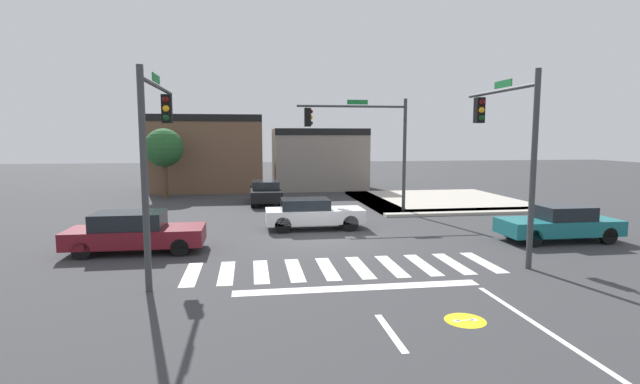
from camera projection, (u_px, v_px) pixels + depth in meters
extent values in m
plane|color=#353538|center=(322.00, 238.00, 19.30)|extent=(120.00, 120.00, 0.00)
cube|color=silver|center=(192.00, 274.00, 14.20)|extent=(0.45, 2.58, 0.01)
cube|color=silver|center=(227.00, 273.00, 14.35)|extent=(0.45, 2.58, 0.01)
cube|color=silver|center=(261.00, 271.00, 14.50)|extent=(0.45, 2.58, 0.01)
cube|color=silver|center=(295.00, 270.00, 14.65)|extent=(0.45, 2.58, 0.01)
cube|color=silver|center=(328.00, 269.00, 14.80)|extent=(0.45, 2.58, 0.01)
cube|color=silver|center=(360.00, 267.00, 14.95)|extent=(0.45, 2.58, 0.01)
cube|color=silver|center=(392.00, 266.00, 15.11)|extent=(0.45, 2.58, 0.01)
cube|color=silver|center=(423.00, 265.00, 15.26)|extent=(0.45, 2.58, 0.01)
cube|color=silver|center=(453.00, 263.00, 15.41)|extent=(0.45, 2.58, 0.01)
cube|color=silver|center=(483.00, 262.00, 15.56)|extent=(0.45, 2.58, 0.01)
cube|color=white|center=(358.00, 288.00, 12.91)|extent=(6.80, 0.50, 0.01)
cube|color=white|center=(391.00, 332.00, 9.97)|extent=(0.16, 2.00, 0.01)
cylinder|color=yellow|center=(465.00, 320.00, 10.61)|extent=(0.92, 0.92, 0.01)
cylinder|color=white|center=(456.00, 321.00, 10.58)|extent=(0.15, 0.15, 0.00)
cylinder|color=white|center=(474.00, 320.00, 10.64)|extent=(0.15, 0.15, 0.00)
cube|color=white|center=(465.00, 320.00, 10.61)|extent=(0.42, 0.04, 0.00)
cube|color=#B2AA9E|center=(471.00, 211.00, 25.72)|extent=(10.00, 1.60, 0.15)
cube|color=#B2AA9E|center=(373.00, 201.00, 29.82)|extent=(1.60, 10.00, 0.15)
cube|color=#B2AA9E|center=(437.00, 200.00, 30.43)|extent=(10.00, 10.00, 0.15)
cube|color=brown|center=(209.00, 153.00, 36.54)|extent=(8.05, 5.53, 5.72)
cube|color=black|center=(205.00, 118.00, 33.71)|extent=(8.05, 0.50, 0.50)
cube|color=gray|center=(318.00, 159.00, 38.03)|extent=(7.12, 5.92, 4.74)
cube|color=black|center=(323.00, 132.00, 35.07)|extent=(7.12, 0.50, 0.50)
cylinder|color=#383A3D|center=(404.00, 157.00, 25.33)|extent=(0.18, 0.18, 6.11)
cylinder|color=#383A3D|center=(352.00, 106.00, 24.60)|extent=(5.77, 0.12, 0.12)
cube|color=black|center=(308.00, 117.00, 24.33)|extent=(0.32, 0.32, 0.95)
sphere|color=#470A0A|center=(311.00, 111.00, 24.32)|extent=(0.22, 0.22, 0.22)
sphere|color=orange|center=(311.00, 117.00, 24.35)|extent=(0.22, 0.22, 0.22)
sphere|color=#0C3814|center=(311.00, 123.00, 24.39)|extent=(0.22, 0.22, 0.22)
cube|color=#197233|center=(357.00, 102.00, 24.62)|extent=(1.10, 0.03, 0.24)
cylinder|color=#383A3D|center=(145.00, 181.00, 12.31)|extent=(0.18, 0.18, 5.92)
cylinder|color=#383A3D|center=(158.00, 87.00, 14.33)|extent=(0.12, 4.74, 0.12)
cube|color=black|center=(167.00, 109.00, 15.85)|extent=(0.32, 0.32, 0.95)
sphere|color=#470A0A|center=(166.00, 100.00, 15.64)|extent=(0.22, 0.22, 0.22)
sphere|color=orange|center=(166.00, 109.00, 15.68)|extent=(0.22, 0.22, 0.22)
sphere|color=#0C3814|center=(166.00, 118.00, 15.71)|extent=(0.22, 0.22, 0.22)
cube|color=#197233|center=(156.00, 78.00, 14.07)|extent=(0.03, 1.10, 0.24)
cylinder|color=#383A3D|center=(533.00, 171.00, 14.47)|extent=(0.18, 0.18, 6.14)
cylinder|color=#383A3D|center=(499.00, 91.00, 16.35)|extent=(0.12, 4.42, 0.12)
cube|color=black|center=(479.00, 110.00, 17.80)|extent=(0.32, 0.32, 0.95)
sphere|color=#470A0A|center=(482.00, 102.00, 17.59)|extent=(0.22, 0.22, 0.22)
sphere|color=orange|center=(481.00, 110.00, 17.63)|extent=(0.22, 0.22, 0.22)
sphere|color=#0C3814|center=(481.00, 118.00, 17.66)|extent=(0.22, 0.22, 0.22)
cube|color=#197233|center=(503.00, 84.00, 16.10)|extent=(0.03, 1.10, 0.24)
cube|color=white|center=(315.00, 215.00, 21.16)|extent=(4.34, 1.72, 0.59)
cube|color=black|center=(305.00, 204.00, 21.04)|extent=(2.11, 1.51, 0.46)
cylinder|color=black|center=(344.00, 218.00, 22.14)|extent=(0.70, 0.22, 0.70)
cylinder|color=black|center=(350.00, 223.00, 20.67)|extent=(0.70, 0.22, 0.70)
cylinder|color=black|center=(281.00, 219.00, 21.71)|extent=(0.70, 0.22, 0.70)
cylinder|color=black|center=(283.00, 225.00, 20.24)|extent=(0.70, 0.22, 0.70)
cube|color=#196B70|center=(558.00, 226.00, 18.66)|extent=(4.58, 1.81, 0.59)
cube|color=black|center=(563.00, 212.00, 18.62)|extent=(1.95, 1.59, 0.53)
cylinder|color=black|center=(533.00, 238.00, 17.69)|extent=(0.66, 0.22, 0.66)
cylinder|color=black|center=(510.00, 230.00, 19.24)|extent=(0.66, 0.22, 0.66)
cylinder|color=black|center=(608.00, 236.00, 18.14)|extent=(0.66, 0.22, 0.66)
cylinder|color=black|center=(580.00, 228.00, 19.70)|extent=(0.66, 0.22, 0.66)
cube|color=maroon|center=(137.00, 236.00, 16.88)|extent=(4.70, 1.85, 0.60)
cube|color=black|center=(129.00, 220.00, 16.78)|extent=(2.38, 1.63, 0.57)
cylinder|color=black|center=(82.00, 251.00, 15.88)|extent=(0.61, 0.22, 0.61)
cylinder|color=black|center=(97.00, 240.00, 17.48)|extent=(0.61, 0.22, 0.61)
cylinder|color=black|center=(180.00, 247.00, 16.35)|extent=(0.61, 0.22, 0.61)
cylinder|color=black|center=(186.00, 237.00, 17.95)|extent=(0.61, 0.22, 0.61)
cube|color=black|center=(266.00, 194.00, 29.16)|extent=(1.82, 4.56, 0.63)
cube|color=black|center=(266.00, 185.00, 28.95)|extent=(1.60, 2.10, 0.49)
cylinder|color=black|center=(280.00, 201.00, 27.79)|extent=(0.22, 0.71, 0.71)
cylinder|color=black|center=(253.00, 202.00, 27.56)|extent=(0.22, 0.71, 0.71)
cylinder|color=black|center=(277.00, 195.00, 30.84)|extent=(0.22, 0.71, 0.71)
cylinder|color=black|center=(252.00, 195.00, 30.60)|extent=(0.22, 0.71, 0.71)
cylinder|color=#4C3823|center=(165.00, 178.00, 31.65)|extent=(0.36, 0.36, 2.80)
sphere|color=#235628|center=(164.00, 148.00, 31.42)|extent=(2.55, 2.55, 2.55)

